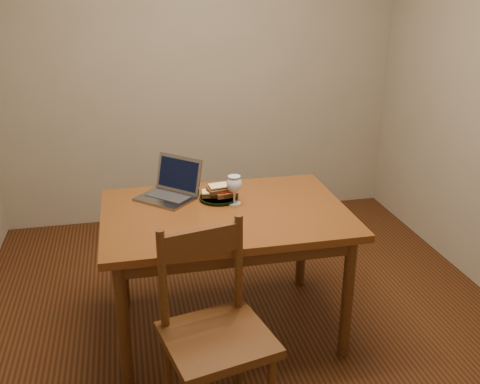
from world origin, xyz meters
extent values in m
cube|color=black|center=(0.00, 0.00, -0.01)|extent=(3.20, 3.20, 0.02)
cube|color=gray|center=(0.00, 1.61, 1.30)|extent=(3.20, 0.02, 2.60)
cube|color=gray|center=(0.00, -1.61, 1.30)|extent=(3.20, 0.02, 2.60)
cube|color=#542D0E|center=(-0.12, -0.06, 0.72)|extent=(1.30, 0.90, 0.04)
cylinder|color=#3F1D0D|center=(-0.69, -0.43, 0.35)|extent=(0.06, 0.06, 0.70)
cylinder|color=#3F1D0D|center=(0.45, -0.43, 0.35)|extent=(0.06, 0.06, 0.70)
cylinder|color=#3F1D0D|center=(-0.69, 0.31, 0.35)|extent=(0.06, 0.06, 0.70)
cylinder|color=#3F1D0D|center=(0.45, 0.31, 0.35)|extent=(0.06, 0.06, 0.70)
cube|color=#3F1D0D|center=(-0.29, -0.76, 0.45)|extent=(0.52, 0.50, 0.04)
cube|color=#3F1D0D|center=(-0.32, -0.59, 0.84)|extent=(0.35, 0.11, 0.13)
cylinder|color=black|center=(-0.12, 0.10, 0.75)|extent=(0.22, 0.22, 0.02)
cube|color=slate|center=(-0.42, 0.16, 0.75)|extent=(0.36, 0.36, 0.01)
cube|color=slate|center=(-0.32, 0.26, 0.85)|extent=(0.26, 0.25, 0.20)
cube|color=black|center=(-0.32, 0.26, 0.85)|extent=(0.22, 0.21, 0.17)
camera|label=1|loc=(-0.60, -2.63, 1.88)|focal=40.00mm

